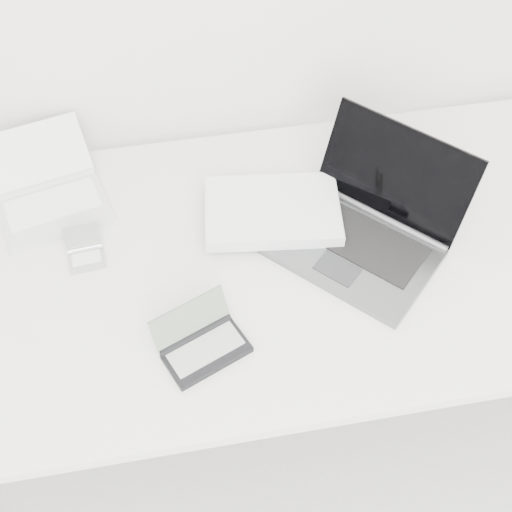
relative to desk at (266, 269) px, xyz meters
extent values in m
cube|color=white|center=(0.00, 0.00, 0.03)|extent=(1.60, 0.80, 0.03)
cylinder|color=silver|center=(0.75, 0.35, -0.33)|extent=(0.04, 0.04, 0.70)
cube|color=slate|center=(0.19, -0.03, 0.06)|extent=(0.41, 0.41, 0.02)
cube|color=black|center=(0.21, 0.00, 0.07)|extent=(0.29, 0.29, 0.00)
cube|color=black|center=(0.30, 0.09, 0.16)|extent=(0.30, 0.31, 0.20)
cylinder|color=slate|center=(0.27, 0.05, 0.06)|extent=(0.25, 0.25, 0.02)
cube|color=#333537|center=(0.14, -0.07, 0.07)|extent=(0.10, 0.11, 0.00)
cube|color=silver|center=(0.03, 0.10, 0.08)|extent=(0.32, 0.24, 0.03)
cube|color=white|center=(0.03, 0.10, 0.10)|extent=(0.32, 0.23, 0.00)
cube|color=silver|center=(-0.45, 0.21, 0.06)|extent=(0.27, 0.21, 0.02)
cube|color=white|center=(-0.46, 0.22, 0.07)|extent=(0.22, 0.14, 0.00)
cube|color=white|center=(-0.49, 0.35, 0.11)|extent=(0.26, 0.17, 0.09)
cylinder|color=silver|center=(-0.47, 0.28, 0.06)|extent=(0.23, 0.07, 0.02)
cube|color=#B4B4B8|center=(-0.39, 0.06, 0.05)|extent=(0.08, 0.07, 0.01)
cube|color=silver|center=(-0.39, 0.06, 0.06)|extent=(0.06, 0.04, 0.00)
cube|color=#9BA99C|center=(-0.39, 0.10, 0.08)|extent=(0.08, 0.04, 0.05)
cylinder|color=#B4B4B8|center=(-0.39, 0.09, 0.06)|extent=(0.08, 0.02, 0.01)
cube|color=black|center=(-0.16, -0.22, 0.05)|extent=(0.18, 0.14, 0.02)
cube|color=gray|center=(-0.16, -0.22, 0.06)|extent=(0.16, 0.11, 0.00)
cube|color=slate|center=(-0.18, -0.16, 0.10)|extent=(0.16, 0.10, 0.07)
cylinder|color=black|center=(-0.18, -0.18, 0.06)|extent=(0.15, 0.08, 0.02)
camera|label=1|loc=(-0.19, -0.93, 1.28)|focal=50.00mm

